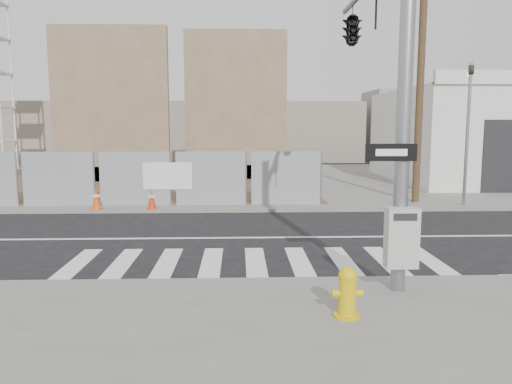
{
  "coord_description": "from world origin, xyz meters",
  "views": [
    {
      "loc": [
        -0.38,
        -13.46,
        3.09
      ],
      "look_at": [
        0.06,
        -0.93,
        1.4
      ],
      "focal_mm": 35.0,
      "sensor_mm": 36.0,
      "label": 1
    }
  ],
  "objects_px": {
    "fire_hydrant": "(347,292)",
    "traffic_cone_d": "(152,199)",
    "traffic_cone_c": "(96,199)",
    "auto_shop": "(506,135)",
    "signal_pole": "(366,49)"
  },
  "relations": [
    {
      "from": "signal_pole",
      "to": "fire_hydrant",
      "type": "bearing_deg",
      "value": -106.55
    },
    {
      "from": "fire_hydrant",
      "to": "traffic_cone_c",
      "type": "distance_m",
      "value": 12.29
    },
    {
      "from": "traffic_cone_c",
      "to": "traffic_cone_d",
      "type": "height_order",
      "value": "traffic_cone_c"
    },
    {
      "from": "fire_hydrant",
      "to": "traffic_cone_d",
      "type": "bearing_deg",
      "value": 111.37
    },
    {
      "from": "signal_pole",
      "to": "auto_shop",
      "type": "height_order",
      "value": "signal_pole"
    },
    {
      "from": "fire_hydrant",
      "to": "traffic_cone_d",
      "type": "height_order",
      "value": "fire_hydrant"
    },
    {
      "from": "signal_pole",
      "to": "traffic_cone_c",
      "type": "distance_m",
      "value": 10.98
    },
    {
      "from": "fire_hydrant",
      "to": "traffic_cone_c",
      "type": "bearing_deg",
      "value": 119.7
    },
    {
      "from": "fire_hydrant",
      "to": "traffic_cone_d",
      "type": "relative_size",
      "value": 1.15
    },
    {
      "from": "signal_pole",
      "to": "traffic_cone_d",
      "type": "relative_size",
      "value": 10.09
    },
    {
      "from": "signal_pole",
      "to": "fire_hydrant",
      "type": "xyz_separation_m",
      "value": [
        -1.19,
        -4.01,
        -4.27
      ]
    },
    {
      "from": "traffic_cone_d",
      "to": "traffic_cone_c",
      "type": "bearing_deg",
      "value": -180.0
    },
    {
      "from": "traffic_cone_c",
      "to": "auto_shop",
      "type": "bearing_deg",
      "value": 24.23
    },
    {
      "from": "traffic_cone_c",
      "to": "traffic_cone_d",
      "type": "distance_m",
      "value": 1.96
    },
    {
      "from": "signal_pole",
      "to": "traffic_cone_d",
      "type": "bearing_deg",
      "value": 133.6
    }
  ]
}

